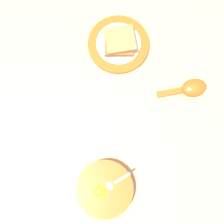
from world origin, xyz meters
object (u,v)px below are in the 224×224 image
Objects in this scene: egg_bowl at (105,188)px; toast_sandwich at (119,41)px; soup_spoon at (191,88)px; toast_plate at (118,44)px.

toast_sandwich is (0.32, -0.31, 0.01)m from egg_bowl.
toast_sandwich is 0.83× the size of soup_spoon.
toast_plate is 1.30× the size of soup_spoon.
toast_sandwich reaches higher than soup_spoon.
toast_sandwich is (-0.00, -0.00, 0.03)m from toast_plate.
egg_bowl is 0.45m from toast_plate.
egg_bowl is 1.08× the size of soup_spoon.
egg_bowl is 0.44m from toast_sandwich.
toast_plate is at bearing 1.48° from toast_sandwich.
soup_spoon is at bearing -80.62° from egg_bowl.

